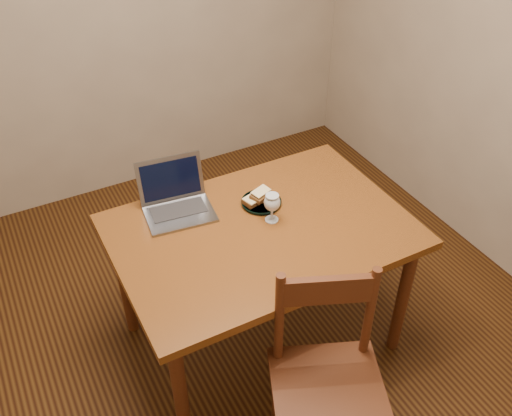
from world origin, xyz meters
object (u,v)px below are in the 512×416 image
table (261,242)px  milk_glass (272,208)px  plate (261,202)px  laptop (175,197)px  chair (328,375)px

table → milk_glass: (0.07, 0.03, 0.16)m
table → plate: plate is taller
table → laptop: (-0.28, 0.32, 0.14)m
chair → laptop: size_ratio=1.68×
table → milk_glass: milk_glass is taller
table → milk_glass: bearing=22.5°
table → milk_glass: size_ratio=9.18×
chair → milk_glass: bearing=102.3°
milk_glass → table: bearing=-157.5°
laptop → table: bearing=-41.9°
chair → plate: chair is taller
chair → laptop: bearing=125.7°
plate → laptop: (-0.36, 0.16, 0.05)m
table → chair: bearing=-95.3°
table → chair: chair is taller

